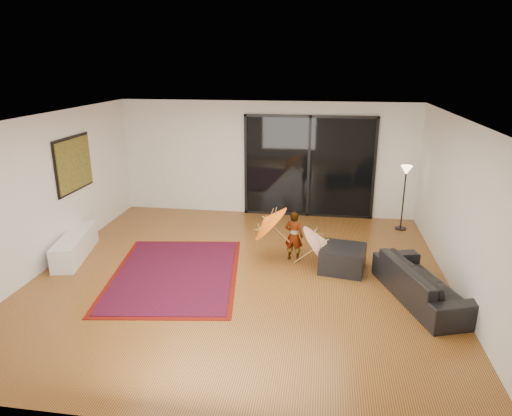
% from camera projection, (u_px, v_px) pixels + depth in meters
% --- Properties ---
extents(floor, '(7.00, 7.00, 0.00)m').
position_uv_depth(floor, '(241.00, 275.00, 7.93)').
color(floor, '#A3602C').
rests_on(floor, ground).
extents(ceiling, '(7.00, 7.00, 0.00)m').
position_uv_depth(ceiling, '(239.00, 119.00, 7.11)').
color(ceiling, white).
rests_on(ceiling, wall_back).
extents(wall_back, '(7.00, 0.00, 7.00)m').
position_uv_depth(wall_back, '(267.00, 159.00, 10.81)').
color(wall_back, silver).
rests_on(wall_back, floor).
extents(wall_front, '(7.00, 0.00, 7.00)m').
position_uv_depth(wall_front, '(171.00, 310.00, 4.22)').
color(wall_front, silver).
rests_on(wall_front, floor).
extents(wall_left, '(0.00, 7.00, 7.00)m').
position_uv_depth(wall_left, '(44.00, 193.00, 8.02)').
color(wall_left, silver).
rests_on(wall_left, floor).
extents(wall_right, '(0.00, 7.00, 7.00)m').
position_uv_depth(wall_right, '(463.00, 211.00, 7.02)').
color(wall_right, silver).
rests_on(wall_right, floor).
extents(sliding_door, '(3.06, 0.07, 2.40)m').
position_uv_depth(sliding_door, '(309.00, 167.00, 10.69)').
color(sliding_door, black).
rests_on(sliding_door, wall_back).
extents(painting, '(0.04, 1.28, 1.08)m').
position_uv_depth(painting, '(74.00, 164.00, 8.86)').
color(painting, black).
rests_on(painting, wall_left).
extents(media_console, '(0.73, 1.67, 0.45)m').
position_uv_depth(media_console, '(75.00, 246.00, 8.64)').
color(media_console, white).
rests_on(media_console, floor).
extents(speaker, '(0.28, 0.28, 0.31)m').
position_uv_depth(speaker, '(75.00, 250.00, 8.62)').
color(speaker, '#424244').
rests_on(speaker, floor).
extents(persian_rug, '(2.55, 3.28, 0.02)m').
position_uv_depth(persian_rug, '(175.00, 274.00, 7.98)').
color(persian_rug, '#600E08').
rests_on(persian_rug, floor).
extents(sofa, '(1.39, 2.14, 0.58)m').
position_uv_depth(sofa, '(423.00, 282.00, 7.06)').
color(sofa, black).
rests_on(sofa, floor).
extents(ottoman, '(0.87, 0.87, 0.43)m').
position_uv_depth(ottoman, '(343.00, 259.00, 8.09)').
color(ottoman, black).
rests_on(ottoman, floor).
extents(floor_lamp, '(0.25, 0.25, 1.44)m').
position_uv_depth(floor_lamp, '(405.00, 179.00, 9.80)').
color(floor_lamp, black).
rests_on(floor_lamp, floor).
extents(child, '(0.39, 0.30, 0.95)m').
position_uv_depth(child, '(294.00, 236.00, 8.43)').
color(child, '#999999').
rests_on(child, floor).
extents(parasol_orange, '(0.70, 0.83, 0.88)m').
position_uv_depth(parasol_orange, '(264.00, 222.00, 8.38)').
color(parasol_orange, '#E75D0C').
rests_on(parasol_orange, child).
extents(parasol_white, '(0.70, 0.88, 0.95)m').
position_uv_depth(parasol_white, '(327.00, 239.00, 8.19)').
color(parasol_white, silver).
rests_on(parasol_white, floor).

